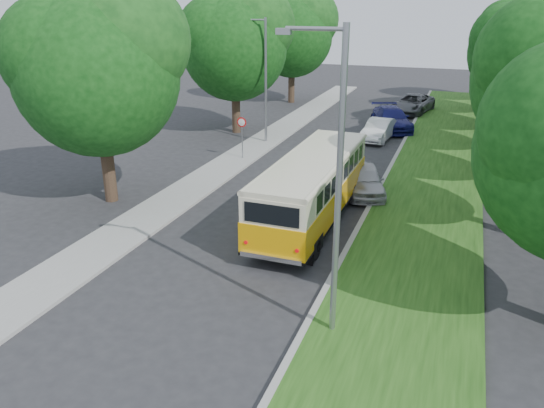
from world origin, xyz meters
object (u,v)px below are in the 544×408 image
(car_white, at_px, (379,130))
(car_grey, at_px, (412,104))
(lamppost_near, at_px, (335,180))
(lamppost_far, at_px, (264,76))
(car_silver, at_px, (364,180))
(car_blue, at_px, (391,119))
(vintage_bus, at_px, (312,190))

(car_white, height_order, car_grey, car_grey)
(lamppost_near, distance_m, lamppost_far, 20.53)
(lamppost_near, xyz_separation_m, lamppost_far, (-8.91, 18.50, -0.25))
(car_silver, bearing_deg, lamppost_near, -101.73)
(car_white, xyz_separation_m, car_blue, (0.33, 3.23, 0.09))
(car_grey, bearing_deg, car_white, -85.49)
(car_silver, bearing_deg, lamppost_far, 119.00)
(lamppost_near, bearing_deg, car_grey, 92.21)
(car_blue, bearing_deg, car_grey, 61.82)
(car_silver, distance_m, car_blue, 13.62)
(lamppost_far, xyz_separation_m, car_silver, (7.70, -7.22, -3.43))
(vintage_bus, relative_size, car_blue, 1.80)
(vintage_bus, relative_size, car_silver, 2.33)
(lamppost_far, relative_size, car_grey, 1.41)
(lamppost_far, distance_m, vintage_bus, 13.26)
(vintage_bus, bearing_deg, car_grey, 87.34)
(car_white, bearing_deg, vintage_bus, -85.13)
(vintage_bus, relative_size, car_white, 2.31)
(lamppost_far, bearing_deg, vintage_bus, -60.70)
(lamppost_near, relative_size, vintage_bus, 0.85)
(lamppost_far, relative_size, vintage_bus, 0.80)
(lamppost_near, bearing_deg, car_silver, 96.11)
(car_silver, bearing_deg, car_grey, 72.16)
(car_white, bearing_deg, lamppost_far, -148.63)
(lamppost_far, xyz_separation_m, car_grey, (7.70, 12.79, -3.38))
(vintage_bus, xyz_separation_m, car_grey, (1.35, 24.11, -0.66))
(lamppost_near, xyz_separation_m, car_blue, (-1.93, 24.88, -3.61))
(car_white, distance_m, car_grey, 9.70)
(lamppost_far, bearing_deg, car_blue, 42.44)
(vintage_bus, height_order, car_grey, vintage_bus)
(lamppost_near, bearing_deg, lamppost_far, 115.71)
(car_silver, height_order, car_blue, car_blue)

